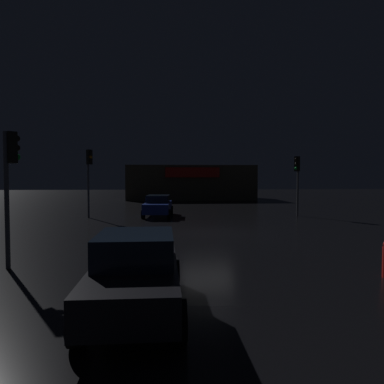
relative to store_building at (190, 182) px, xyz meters
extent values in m
plane|color=black|center=(-1.03, -27.12, -2.06)|extent=(120.00, 120.00, 0.00)
cube|color=brown|center=(0.00, 0.01, 0.00)|extent=(15.19, 7.35, 4.12)
cube|color=red|center=(0.00, -3.81, 1.19)|extent=(6.17, 0.24, 1.13)
cylinder|color=#595B60|center=(-7.76, -33.43, -0.02)|extent=(0.14, 0.14, 4.09)
cube|color=black|center=(-7.65, -33.33, 1.56)|extent=(0.41, 0.41, 0.94)
sphere|color=black|center=(-7.53, -33.22, 1.84)|extent=(0.20, 0.20, 0.20)
sphere|color=black|center=(-7.53, -33.22, 1.56)|extent=(0.20, 0.20, 0.20)
sphere|color=#19D13F|center=(-7.53, -33.22, 1.27)|extent=(0.20, 0.20, 0.20)
cylinder|color=#595B60|center=(6.20, -19.96, 0.02)|extent=(0.13, 0.13, 4.18)
cube|color=black|center=(6.09, -20.07, 1.59)|extent=(0.41, 0.41, 1.05)
sphere|color=black|center=(5.97, -20.18, 1.90)|extent=(0.20, 0.20, 0.20)
sphere|color=black|center=(5.97, -20.18, 1.59)|extent=(0.20, 0.20, 0.20)
sphere|color=#19D13F|center=(5.97, -20.18, 1.28)|extent=(0.20, 0.20, 0.20)
cylinder|color=#595B60|center=(-8.21, -20.08, 0.21)|extent=(0.13, 0.13, 4.55)
cube|color=black|center=(-8.09, -20.19, 1.99)|extent=(0.41, 0.41, 0.98)
sphere|color=black|center=(-7.98, -20.31, 2.29)|extent=(0.20, 0.20, 0.20)
sphere|color=orange|center=(-7.98, -20.31, 1.99)|extent=(0.20, 0.20, 0.20)
sphere|color=black|center=(-7.98, -20.31, 1.70)|extent=(0.20, 0.20, 0.20)
cube|color=black|center=(-3.67, -37.19, -1.38)|extent=(1.68, 4.29, 0.65)
cube|color=black|center=(-3.67, -37.17, -0.76)|extent=(1.50, 1.90, 0.60)
cylinder|color=black|center=(-4.50, -35.78, -1.70)|extent=(0.22, 0.72, 0.72)
cylinder|color=black|center=(-2.84, -35.78, -1.70)|extent=(0.22, 0.72, 0.72)
cylinder|color=black|center=(-4.49, -38.61, -1.70)|extent=(0.22, 0.72, 0.72)
cylinder|color=black|center=(-2.83, -38.60, -1.70)|extent=(0.22, 0.72, 0.72)
cube|color=navy|center=(-3.58, -19.57, -1.42)|extent=(1.99, 4.35, 0.66)
cube|color=black|center=(-3.57, -19.37, -0.84)|extent=(1.67, 2.27, 0.50)
cylinder|color=black|center=(-2.84, -21.03, -1.75)|extent=(0.27, 0.64, 0.62)
cylinder|color=black|center=(-4.53, -20.90, -1.75)|extent=(0.27, 0.64, 0.62)
cylinder|color=black|center=(-2.64, -18.24, -1.75)|extent=(0.27, 0.64, 0.62)
cylinder|color=black|center=(-4.32, -18.12, -1.75)|extent=(0.27, 0.64, 0.62)
camera|label=1|loc=(-3.06, -44.40, 0.68)|focal=33.47mm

